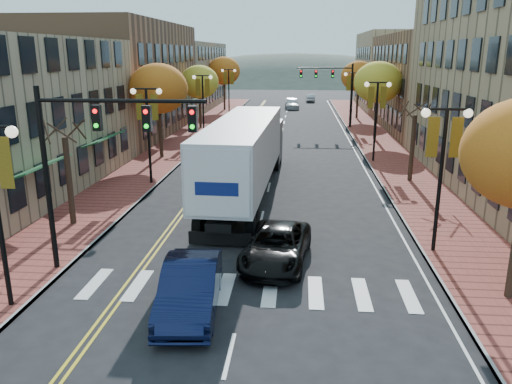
# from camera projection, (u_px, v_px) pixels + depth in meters

# --- Properties ---
(ground) EXTENTS (200.00, 200.00, 0.00)m
(ground) POSITION_uv_depth(u_px,v_px,m) (238.00, 318.00, 15.78)
(ground) COLOR black
(ground) RESTS_ON ground
(sidewalk_left) EXTENTS (4.00, 85.00, 0.15)m
(sidewalk_left) POSITION_uv_depth(u_px,v_px,m) (186.00, 140.00, 47.68)
(sidewalk_left) COLOR brown
(sidewalk_left) RESTS_ON ground
(sidewalk_right) EXTENTS (4.00, 85.00, 0.15)m
(sidewalk_right) POSITION_uv_depth(u_px,v_px,m) (377.00, 142.00, 46.19)
(sidewalk_right) COLOR brown
(sidewalk_right) RESTS_ON ground
(building_left_mid) EXTENTS (12.00, 24.00, 11.00)m
(building_left_mid) POSITION_uv_depth(u_px,v_px,m) (113.00, 79.00, 50.24)
(building_left_mid) COLOR brown
(building_left_mid) RESTS_ON ground
(building_left_far) EXTENTS (12.00, 26.00, 9.50)m
(building_left_far) POSITION_uv_depth(u_px,v_px,m) (174.00, 76.00, 74.42)
(building_left_far) COLOR #9E8966
(building_left_far) RESTS_ON ground
(building_right_mid) EXTENTS (15.00, 24.00, 10.00)m
(building_right_mid) POSITION_uv_depth(u_px,v_px,m) (457.00, 83.00, 53.19)
(building_right_mid) COLOR brown
(building_right_mid) RESTS_ON ground
(building_right_far) EXTENTS (15.00, 20.00, 11.00)m
(building_right_far) POSITION_uv_depth(u_px,v_px,m) (413.00, 71.00, 74.16)
(building_right_far) COLOR #9E8966
(building_right_far) RESTS_ON ground
(tree_left_a) EXTENTS (0.28, 0.28, 4.20)m
(tree_left_a) POSITION_uv_depth(u_px,v_px,m) (69.00, 181.00, 23.59)
(tree_left_a) COLOR #382619
(tree_left_a) RESTS_ON sidewalk_left
(tree_left_b) EXTENTS (4.48, 4.48, 7.21)m
(tree_left_b) POSITION_uv_depth(u_px,v_px,m) (158.00, 89.00, 38.08)
(tree_left_b) COLOR #382619
(tree_left_b) RESTS_ON sidewalk_left
(tree_left_c) EXTENTS (4.16, 4.16, 6.69)m
(tree_left_c) POSITION_uv_depth(u_px,v_px,m) (199.00, 82.00, 53.53)
(tree_left_c) COLOR #382619
(tree_left_c) RESTS_ON sidewalk_left
(tree_left_d) EXTENTS (4.61, 4.61, 7.42)m
(tree_left_d) POSITION_uv_depth(u_px,v_px,m) (224.00, 71.00, 70.65)
(tree_left_d) COLOR #382619
(tree_left_d) RESTS_ON sidewalk_left
(tree_right_b) EXTENTS (0.28, 0.28, 4.20)m
(tree_right_b) POSITION_uv_depth(u_px,v_px,m) (412.00, 148.00, 31.69)
(tree_right_b) COLOR #382619
(tree_right_b) RESTS_ON sidewalk_right
(tree_right_c) EXTENTS (4.48, 4.48, 7.21)m
(tree_right_c) POSITION_uv_depth(u_px,v_px,m) (378.00, 82.00, 46.18)
(tree_right_c) COLOR #382619
(tree_right_c) RESTS_ON sidewalk_right
(tree_right_d) EXTENTS (4.35, 4.35, 7.00)m
(tree_right_d) POSITION_uv_depth(u_px,v_px,m) (359.00, 76.00, 61.57)
(tree_right_d) COLOR #382619
(tree_right_d) RESTS_ON sidewalk_right
(lamp_left_b) EXTENTS (1.96, 0.36, 6.05)m
(lamp_left_b) POSITION_uv_depth(u_px,v_px,m) (148.00, 117.00, 30.59)
(lamp_left_b) COLOR black
(lamp_left_b) RESTS_ON ground
(lamp_left_c) EXTENTS (1.96, 0.36, 6.05)m
(lamp_left_c) POSITION_uv_depth(u_px,v_px,m) (203.00, 94.00, 47.86)
(lamp_left_c) COLOR black
(lamp_left_c) RESTS_ON ground
(lamp_left_d) EXTENTS (1.96, 0.36, 6.05)m
(lamp_left_d) POSITION_uv_depth(u_px,v_px,m) (229.00, 83.00, 65.13)
(lamp_left_d) COLOR black
(lamp_left_d) RESTS_ON ground
(lamp_right_a) EXTENTS (1.96, 0.36, 6.05)m
(lamp_right_a) POSITION_uv_depth(u_px,v_px,m) (443.00, 152.00, 19.75)
(lamp_right_a) COLOR black
(lamp_right_a) RESTS_ON ground
(lamp_right_b) EXTENTS (1.96, 0.36, 6.05)m
(lamp_right_b) POSITION_uv_depth(u_px,v_px,m) (377.00, 106.00, 37.02)
(lamp_right_b) COLOR black
(lamp_right_b) RESTS_ON ground
(lamp_right_c) EXTENTS (1.96, 0.36, 6.05)m
(lamp_right_c) POSITION_uv_depth(u_px,v_px,m) (352.00, 89.00, 54.29)
(lamp_right_c) COLOR black
(lamp_right_c) RESTS_ON ground
(traffic_mast_near) EXTENTS (6.10, 0.35, 7.00)m
(traffic_mast_near) POSITION_uv_depth(u_px,v_px,m) (94.00, 145.00, 17.78)
(traffic_mast_near) COLOR black
(traffic_mast_near) RESTS_ON ground
(traffic_mast_far) EXTENTS (6.10, 0.34, 7.00)m
(traffic_mast_far) POSITION_uv_depth(u_px,v_px,m) (334.00, 83.00, 54.28)
(traffic_mast_far) COLOR black
(traffic_mast_far) RESTS_ON ground
(semi_truck) EXTENTS (3.55, 18.29, 4.55)m
(semi_truck) POSITION_uv_depth(u_px,v_px,m) (247.00, 150.00, 28.94)
(semi_truck) COLOR black
(semi_truck) RESTS_ON ground
(navy_sedan) EXTENTS (2.17, 5.13, 1.65)m
(navy_sedan) POSITION_uv_depth(u_px,v_px,m) (190.00, 287.00, 16.06)
(navy_sedan) COLOR black
(navy_sedan) RESTS_ON ground
(black_suv) EXTENTS (2.96, 5.40, 1.43)m
(black_suv) POSITION_uv_depth(u_px,v_px,m) (276.00, 246.00, 19.76)
(black_suv) COLOR black
(black_suv) RESTS_ON ground
(car_far_white) EXTENTS (2.13, 4.36, 1.43)m
(car_far_white) POSITION_uv_depth(u_px,v_px,m) (260.00, 112.00, 64.64)
(car_far_white) COLOR silver
(car_far_white) RESTS_ON ground
(car_far_silver) EXTENTS (2.32, 4.97, 1.40)m
(car_far_silver) POSITION_uv_depth(u_px,v_px,m) (292.00, 104.00, 74.33)
(car_far_silver) COLOR #B9BAC1
(car_far_silver) RESTS_ON ground
(car_far_oncoming) EXTENTS (1.54, 3.95, 1.28)m
(car_far_oncoming) POSITION_uv_depth(u_px,v_px,m) (310.00, 98.00, 85.05)
(car_far_oncoming) COLOR #B8BAC1
(car_far_oncoming) RESTS_ON ground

